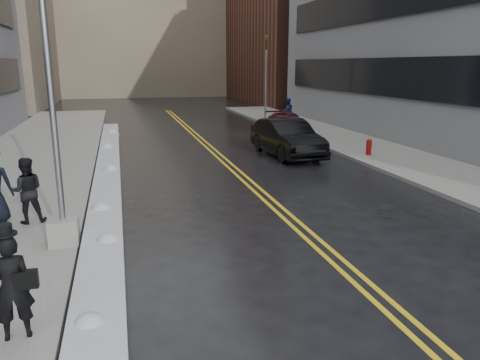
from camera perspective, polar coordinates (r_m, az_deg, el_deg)
ground at (r=9.94m, az=-2.03°, el=-10.89°), size 160.00×160.00×0.00m
sidewalk_west at (r=19.63m, az=-25.41°, el=0.54°), size 5.50×50.00×0.15m
sidewalk_east at (r=22.65m, az=17.56°, el=2.89°), size 4.00×50.00×0.15m
lane_line_left at (r=19.74m, az=-1.69°, el=1.77°), size 0.12×50.00×0.01m
lane_line_right at (r=19.81m, az=-0.84°, el=1.81°), size 0.12×50.00×0.01m
snow_ridge at (r=17.29m, az=-15.86°, el=0.03°), size 0.90×30.00×0.34m
building_far at (r=69.26m, az=-11.89°, el=19.36°), size 36.00×16.00×22.00m
lamppost at (r=11.02m, az=-21.58°, el=4.41°), size 0.65×0.65×7.62m
fire_hydrant at (r=22.06m, az=15.44°, el=4.00°), size 0.26×0.26×0.73m
traffic_signal at (r=34.44m, az=3.17°, el=12.67°), size 0.16×0.20×6.00m
pedestrian_fedora at (r=7.84m, az=-26.09°, el=-11.68°), size 0.66×0.49×1.64m
pedestrian_b at (r=13.22m, az=-24.58°, el=-1.18°), size 0.93×0.77×1.72m
pedestrian_east at (r=32.42m, az=5.84°, el=8.33°), size 0.89×0.71×1.75m
car_black at (r=21.78m, az=5.72°, el=5.12°), size 2.15×5.28×1.70m
car_maroon at (r=27.38m, az=5.77°, el=6.61°), size 2.46×4.99×1.39m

